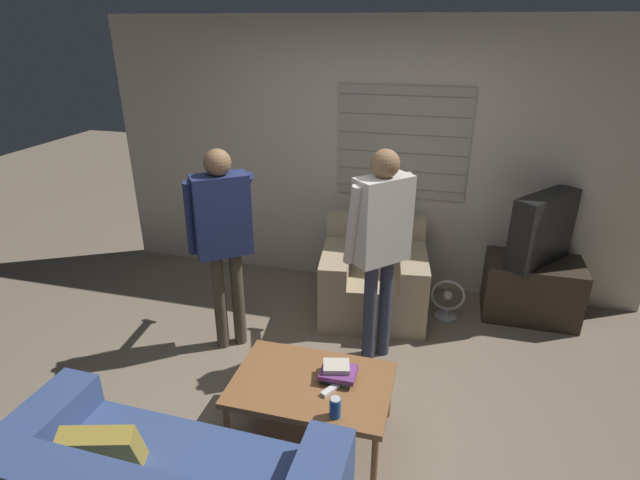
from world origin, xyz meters
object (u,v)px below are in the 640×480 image
at_px(armchair_beige, 373,277).
at_px(spare_remote, 330,390).
at_px(book_stack, 337,372).
at_px(coffee_table, 312,387).
at_px(soda_can, 335,408).
at_px(person_left_standing, 223,228).
at_px(floor_fan, 447,300).
at_px(person_right_standing, 380,233).
at_px(tv, 542,229).

distance_m(armchair_beige, spare_remote, 1.73).
bearing_deg(book_stack, coffee_table, -152.62).
bearing_deg(soda_can, armchair_beige, 92.67).
bearing_deg(spare_remote, soda_can, -38.23).
xyz_separation_m(armchair_beige, book_stack, (0.03, -1.59, 0.15)).
distance_m(person_left_standing, floor_fan, 2.11).
xyz_separation_m(coffee_table, soda_can, (0.21, -0.25, 0.10)).
distance_m(coffee_table, person_right_standing, 1.20).
height_order(armchair_beige, soda_can, armchair_beige).
xyz_separation_m(person_right_standing, spare_remote, (-0.12, -1.01, -0.63)).
relative_size(tv, floor_fan, 1.79).
bearing_deg(coffee_table, person_right_standing, 74.95).
bearing_deg(armchair_beige, spare_remote, 82.36).
height_order(person_left_standing, book_stack, person_left_standing).
height_order(coffee_table, book_stack, book_stack).
relative_size(tv, person_right_standing, 0.41).
bearing_deg(floor_fan, tv, 18.92).
bearing_deg(book_stack, armchair_beige, 90.95).
distance_m(armchair_beige, soda_can, 1.92).
bearing_deg(armchair_beige, book_stack, 82.86).
distance_m(person_right_standing, spare_remote, 1.20).
relative_size(armchair_beige, floor_fan, 2.70).
bearing_deg(person_left_standing, book_stack, -71.29).
relative_size(armchair_beige, book_stack, 4.51).
bearing_deg(spare_remote, person_left_standing, 170.83).
height_order(armchair_beige, coffee_table, armchair_beige).
height_order(tv, person_left_standing, person_left_standing).
bearing_deg(floor_fan, armchair_beige, -179.71).
distance_m(tv, floor_fan, 1.02).
xyz_separation_m(person_left_standing, book_stack, (1.07, -0.73, -0.57)).
bearing_deg(soda_can, book_stack, 100.95).
height_order(armchair_beige, tv, tv).
bearing_deg(armchair_beige, person_right_standing, 92.71).
bearing_deg(floor_fan, person_right_standing, -127.06).
xyz_separation_m(coffee_table, tv, (1.52, 1.92, 0.47)).
xyz_separation_m(armchair_beige, floor_fan, (0.68, 0.00, -0.14)).
relative_size(armchair_beige, person_right_standing, 0.61).
relative_size(soda_can, spare_remote, 0.95).
bearing_deg(spare_remote, person_right_standing, 113.17).
xyz_separation_m(tv, soda_can, (-1.31, -2.16, -0.37)).
bearing_deg(person_right_standing, armchair_beige, 54.68).
relative_size(person_left_standing, person_right_standing, 0.98).
distance_m(soda_can, floor_fan, 2.03).
relative_size(tv, book_stack, 2.99).
height_order(tv, person_right_standing, person_right_standing).
relative_size(coffee_table, tv, 1.44).
xyz_separation_m(tv, spare_remote, (-1.38, -1.97, -0.42)).
bearing_deg(floor_fan, soda_can, -107.02).
distance_m(armchair_beige, book_stack, 1.60).
bearing_deg(coffee_table, spare_remote, -23.82).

